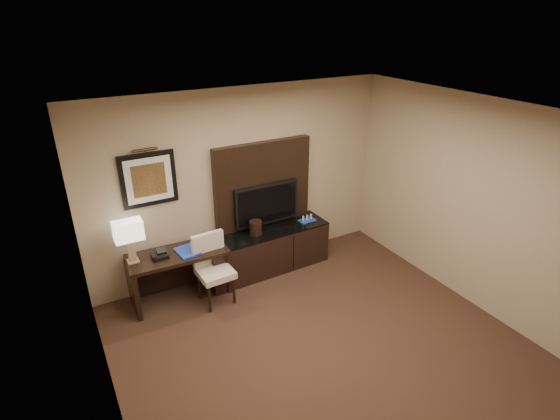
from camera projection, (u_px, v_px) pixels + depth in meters
floor at (342, 368)px, 4.83m from camera, size 4.50×5.00×0.01m
ceiling at (361, 128)px, 3.69m from camera, size 4.50×5.00×0.01m
wall_back at (242, 183)px, 6.23m from camera, size 4.50×0.01×2.70m
wall_left at (109, 343)px, 3.26m from camera, size 0.01×5.00×2.70m
wall_right at (499, 215)px, 5.26m from camera, size 0.01×5.00×2.70m
desk at (180, 275)px, 5.88m from camera, size 1.32×0.62×0.69m
credenza at (267, 250)px, 6.53m from camera, size 1.91×0.57×0.65m
tv_wall_panel at (263, 185)px, 6.35m from camera, size 1.50×0.12×1.30m
tv at (266, 203)px, 6.38m from camera, size 1.00×0.08×0.60m
artwork at (149, 179)px, 5.51m from camera, size 0.70×0.04×0.70m
picture_light at (145, 150)px, 5.32m from camera, size 0.04×0.04×0.30m
desk_chair at (215, 272)px, 5.75m from camera, size 0.46×0.53×0.91m
table_lamp at (130, 243)px, 5.43m from camera, size 0.36×0.24×0.54m
desk_phone at (160, 254)px, 5.60m from camera, size 0.20×0.18×0.10m
blue_folder at (187, 251)px, 5.75m from camera, size 0.29×0.37×0.02m
book at (185, 244)px, 5.73m from camera, size 0.16×0.05×0.21m
ice_bucket at (256, 228)px, 6.26m from camera, size 0.23×0.23×0.20m
minibar_tray at (307, 218)px, 6.66m from camera, size 0.25×0.16×0.09m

